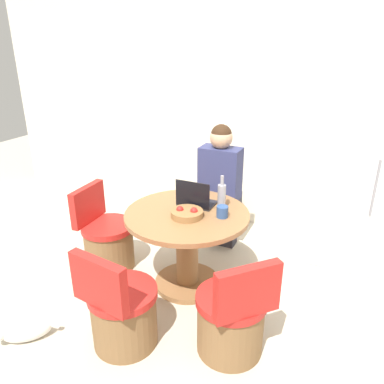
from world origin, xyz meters
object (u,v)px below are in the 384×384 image
at_px(person_seated, 221,182).
at_px(bottle, 222,196).
at_px(dining_table, 187,239).
at_px(chair_near_camera, 122,313).
at_px(refrigerator, 352,181).
at_px(chair_near_right_corner, 232,320).
at_px(fruit_bowl, 187,213).
at_px(chair_left_side, 107,241).
at_px(cat, 25,331).
at_px(laptop, 196,200).

relative_size(person_seated, bottle, 4.53).
distance_m(dining_table, chair_near_camera, 0.87).
bearing_deg(chair_near_camera, refrigerator, -116.79).
relative_size(chair_near_right_corner, person_seated, 0.60).
relative_size(refrigerator, dining_table, 1.58).
xyz_separation_m(person_seated, fruit_bowl, (0.01, -0.82, 0.01)).
bearing_deg(dining_table, chair_near_camera, -97.81).
distance_m(chair_left_side, cat, 1.10).
bearing_deg(cat, refrigerator, -178.55).
distance_m(refrigerator, dining_table, 1.67).
xyz_separation_m(dining_table, cat, (-0.79, -1.13, -0.40)).
xyz_separation_m(fruit_bowl, bottle, (0.20, 0.28, 0.09)).
distance_m(dining_table, person_seated, 0.80).
height_order(refrigerator, chair_near_right_corner, refrigerator).
height_order(chair_left_side, fruit_bowl, fruit_bowl).
relative_size(refrigerator, fruit_bowl, 6.26).
bearing_deg(refrigerator, laptop, -142.27).
bearing_deg(chair_near_right_corner, refrigerator, -157.12).
height_order(refrigerator, chair_near_camera, refrigerator).
xyz_separation_m(chair_near_right_corner, laptop, (-0.61, 0.73, 0.51)).
xyz_separation_m(refrigerator, cat, (-2.01, -2.22, -0.76)).
distance_m(refrigerator, chair_near_camera, 2.41).
height_order(chair_near_right_corner, bottle, bottle).
xyz_separation_m(chair_left_side, laptop, (0.85, 0.20, 0.51)).
bearing_deg(dining_table, chair_left_side, -177.00).
bearing_deg(bottle, chair_left_side, -166.81).
height_order(chair_near_camera, cat, chair_near_camera).
distance_m(dining_table, chair_near_right_corner, 0.87).
height_order(chair_near_camera, chair_near_right_corner, same).
relative_size(chair_near_camera, person_seated, 0.60).
xyz_separation_m(laptop, fruit_bowl, (0.03, -0.23, -0.02)).
xyz_separation_m(chair_left_side, fruit_bowl, (0.88, -0.03, 0.49)).
bearing_deg(chair_left_side, dining_table, -90.00).
xyz_separation_m(chair_left_side, bottle, (1.07, 0.25, 0.57)).
xyz_separation_m(refrigerator, bottle, (-0.99, -0.89, 0.01)).
xyz_separation_m(chair_near_camera, laptop, (0.12, 0.99, 0.51)).
xyz_separation_m(dining_table, laptop, (0.01, 0.16, 0.31)).
xyz_separation_m(dining_table, bottle, (0.23, 0.21, 0.37)).
height_order(chair_near_camera, fruit_bowl, fruit_bowl).
xyz_separation_m(refrigerator, laptop, (-1.21, -0.94, -0.05)).
distance_m(chair_near_right_corner, laptop, 1.08).
distance_m(chair_near_right_corner, bottle, 1.04).
bearing_deg(fruit_bowl, chair_near_right_corner, -40.41).
relative_size(dining_table, chair_near_camera, 1.30).
bearing_deg(chair_near_right_corner, person_seated, -113.04).
distance_m(laptop, cat, 1.67).
distance_m(chair_left_side, fruit_bowl, 1.00).
height_order(person_seated, laptop, person_seated).
bearing_deg(chair_left_side, fruit_bowl, -94.73).
relative_size(refrigerator, chair_near_right_corner, 2.06).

